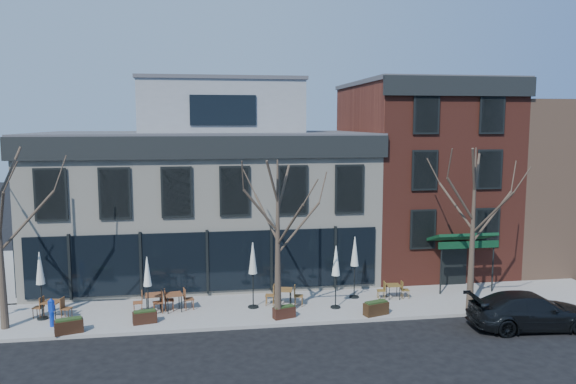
{
  "coord_description": "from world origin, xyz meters",
  "views": [
    {
      "loc": [
        -0.25,
        -27.49,
        8.76
      ],
      "look_at": [
        4.38,
        2.0,
        5.04
      ],
      "focal_mm": 35.0,
      "sensor_mm": 36.0,
      "label": 1
    }
  ],
  "objects": [
    {
      "name": "ground",
      "position": [
        0.0,
        0.0,
        0.0
      ],
      "size": [
        120.0,
        120.0,
        0.0
      ],
      "primitive_type": "plane",
      "color": "black",
      "rests_on": "ground"
    },
    {
      "name": "red_brick_building",
      "position": [
        13.0,
        4.98,
        5.64
      ],
      "size": [
        8.2,
        11.78,
        11.18
      ],
      "color": "maroon",
      "rests_on": "ground"
    },
    {
      "name": "planter_1",
      "position": [
        -2.74,
        -3.5,
        0.43
      ],
      "size": [
        1.07,
        0.6,
        0.57
      ],
      "color": "black",
      "rests_on": "sidewalk_front"
    },
    {
      "name": "planter_3",
      "position": [
        7.44,
        -4.02,
        0.46
      ],
      "size": [
        1.22,
        0.79,
        0.63
      ],
      "color": "#301F10",
      "rests_on": "sidewalk_front"
    },
    {
      "name": "call_box",
      "position": [
        -6.6,
        -3.29,
        0.8
      ],
      "size": [
        0.25,
        0.24,
        1.23
      ],
      "color": "#0D32B5",
      "rests_on": "sidewalk_front"
    },
    {
      "name": "parked_sedan",
      "position": [
        13.57,
        -6.26,
        0.77
      ],
      "size": [
        5.43,
        2.47,
        1.54
      ],
      "primitive_type": "imported",
      "rotation": [
        0.0,
        0.0,
        1.51
      ],
      "color": "black",
      "rests_on": "ground"
    },
    {
      "name": "tree_mid",
      "position": [
        3.01,
        -3.9,
        3.79
      ],
      "size": [
        3.5,
        3.55,
        7.04
      ],
      "color": "#382B21",
      "rests_on": "sidewalk_front"
    },
    {
      "name": "cafe_set_2",
      "position": [
        -1.58,
        -2.1,
        0.66
      ],
      "size": [
        1.94,
        0.9,
        1.0
      ],
      "color": "brown",
      "rests_on": "sidewalk_front"
    },
    {
      "name": "corner_building",
      "position": [
        0.07,
        5.07,
        4.72
      ],
      "size": [
        18.39,
        10.39,
        11.1
      ],
      "color": "beige",
      "rests_on": "ground"
    },
    {
      "name": "sidewalk_side",
      "position": [
        -11.25,
        6.0,
        0.07
      ],
      "size": [
        4.5,
        12.0,
        0.15
      ],
      "primitive_type": "cube",
      "color": "gray",
      "rests_on": "ground"
    },
    {
      "name": "sidewalk_front",
      "position": [
        3.25,
        -2.15,
        0.07
      ],
      "size": [
        33.5,
        4.7,
        0.15
      ],
      "primitive_type": "cube",
      "color": "gray",
      "rests_on": "ground"
    },
    {
      "name": "umbrella_2",
      "position": [
        2.07,
        -2.18,
        2.34
      ],
      "size": [
        0.5,
        0.5,
        3.11
      ],
      "color": "black",
      "rests_on": "sidewalk_front"
    },
    {
      "name": "umbrella_0",
      "position": [
        -7.25,
        -2.28,
        2.28
      ],
      "size": [
        0.48,
        0.48,
        3.02
      ],
      "color": "black",
      "rests_on": "sidewalk_front"
    },
    {
      "name": "planter_0",
      "position": [
        -5.72,
        -4.2,
        0.46
      ],
      "size": [
        1.2,
        0.75,
        0.62
      ],
      "color": "black",
      "rests_on": "sidewalk_front"
    },
    {
      "name": "umbrella_4",
      "position": [
        7.15,
        -1.44,
        2.31
      ],
      "size": [
        0.49,
        0.49,
        3.06
      ],
      "color": "black",
      "rests_on": "sidewalk_front"
    },
    {
      "name": "cafe_set_1",
      "position": [
        -2.48,
        -2.02,
        0.66
      ],
      "size": [
        1.9,
        0.83,
        0.99
      ],
      "color": "brown",
      "rests_on": "sidewalk_front"
    },
    {
      "name": "cafe_set_0",
      "position": [
        -6.84,
        -2.2,
        0.63
      ],
      "size": [
        1.81,
        0.88,
        0.93
      ],
      "color": "brown",
      "rests_on": "sidewalk_front"
    },
    {
      "name": "umbrella_1",
      "position": [
        -2.64,
        -2.85,
        2.1
      ],
      "size": [
        0.44,
        0.44,
        2.76
      ],
      "color": "black",
      "rests_on": "sidewalk_front"
    },
    {
      "name": "planter_2",
      "position": [
        3.29,
        -3.78,
        0.42
      ],
      "size": [
        1.05,
        0.65,
        0.55
      ],
      "color": "#321810",
      "rests_on": "sidewalk_front"
    },
    {
      "name": "bg_building",
      "position": [
        23.0,
        6.0,
        5.0
      ],
      "size": [
        12.0,
        12.0,
        10.0
      ],
      "primitive_type": "cube",
      "color": "#8C664C",
      "rests_on": "ground"
    },
    {
      "name": "cafe_set_5",
      "position": [
        9.0,
        -1.88,
        0.59
      ],
      "size": [
        1.63,
        0.69,
        0.85
      ],
      "color": "brown",
      "rests_on": "sidewalk_front"
    },
    {
      "name": "tree_right",
      "position": [
        12.01,
        -3.9,
        4.02
      ],
      "size": [
        3.72,
        3.77,
        7.48
      ],
      "color": "#382B21",
      "rests_on": "sidewalk_front"
    },
    {
      "name": "cafe_set_4",
      "position": [
        3.56,
        -2.08,
        0.65
      ],
      "size": [
        1.89,
        0.89,
        0.97
      ],
      "color": "brown",
      "rests_on": "sidewalk_front"
    },
    {
      "name": "umbrella_3",
      "position": [
        5.87,
        -2.81,
        2.24
      ],
      "size": [
        0.47,
        0.47,
        2.96
      ],
      "color": "black",
      "rests_on": "sidewalk_front"
    }
  ]
}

